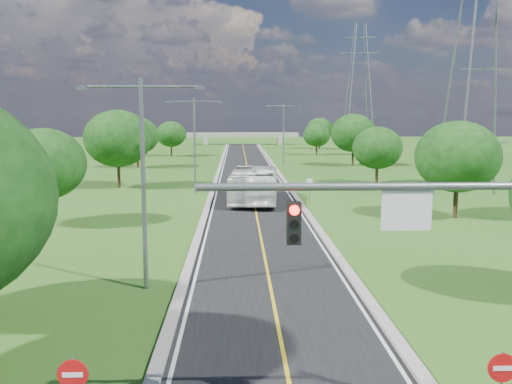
% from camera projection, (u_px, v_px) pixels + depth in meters
% --- Properties ---
extents(ground, '(260.00, 260.00, 0.00)m').
position_uv_depth(ground, '(249.00, 177.00, 75.21)').
color(ground, '#234A15').
rests_on(ground, ground).
extents(road, '(8.00, 150.00, 0.06)m').
position_uv_depth(road, '(248.00, 172.00, 81.15)').
color(road, black).
rests_on(road, ground).
extents(curb_left, '(0.50, 150.00, 0.22)m').
position_uv_depth(curb_left, '(218.00, 172.00, 80.99)').
color(curb_left, gray).
rests_on(curb_left, ground).
extents(curb_right, '(0.50, 150.00, 0.22)m').
position_uv_depth(curb_right, '(278.00, 172.00, 81.28)').
color(curb_right, gray).
rests_on(curb_right, ground).
extents(signal_mast, '(8.54, 0.33, 7.20)m').
position_uv_depth(signal_mast, '(448.00, 253.00, 14.27)').
color(signal_mast, slate).
rests_on(signal_mast, ground).
extents(do_not_enter_right, '(0.76, 0.11, 2.50)m').
position_uv_depth(do_not_enter_right, '(502.00, 380.00, 14.23)').
color(do_not_enter_right, slate).
rests_on(do_not_enter_right, ground).
extents(speed_limit_sign, '(0.55, 0.09, 2.40)m').
position_uv_depth(speed_limit_sign, '(309.00, 186.00, 53.37)').
color(speed_limit_sign, slate).
rests_on(speed_limit_sign, ground).
extents(overpass, '(30.00, 3.00, 3.20)m').
position_uv_depth(overpass, '(243.00, 136.00, 154.08)').
color(overpass, gray).
rests_on(overpass, ground).
extents(streetlight_near_left, '(5.90, 0.25, 10.00)m').
position_uv_depth(streetlight_near_left, '(143.00, 166.00, 26.67)').
color(streetlight_near_left, slate).
rests_on(streetlight_near_left, ground).
extents(streetlight_mid_left, '(5.90, 0.25, 10.00)m').
position_uv_depth(streetlight_mid_left, '(195.00, 137.00, 59.35)').
color(streetlight_mid_left, slate).
rests_on(streetlight_mid_left, ground).
extents(streetlight_far_right, '(5.90, 0.25, 10.00)m').
position_uv_depth(streetlight_far_right, '(284.00, 128.00, 92.42)').
color(streetlight_far_right, slate).
rests_on(streetlight_far_right, ground).
extents(power_tower_near, '(9.00, 6.40, 28.00)m').
position_uv_depth(power_tower_near, '(484.00, 54.00, 54.22)').
color(power_tower_near, slate).
rests_on(power_tower_near, ground).
extents(power_tower_far, '(9.00, 6.40, 28.00)m').
position_uv_depth(power_tower_far, '(359.00, 88.00, 128.61)').
color(power_tower_far, slate).
rests_on(power_tower_far, ground).
extents(tree_lb, '(6.30, 6.30, 7.33)m').
position_uv_depth(tree_lb, '(43.00, 164.00, 42.36)').
color(tree_lb, black).
rests_on(tree_lb, ground).
extents(tree_lc, '(7.56, 7.56, 8.79)m').
position_uv_depth(tree_lc, '(118.00, 139.00, 64.05)').
color(tree_lc, black).
rests_on(tree_lc, ground).
extents(tree_ld, '(6.72, 6.72, 7.82)m').
position_uv_depth(tree_ld, '(137.00, 136.00, 87.83)').
color(tree_ld, black).
rests_on(tree_ld, ground).
extents(tree_le, '(5.88, 5.88, 6.84)m').
position_uv_depth(tree_le, '(171.00, 134.00, 111.75)').
color(tree_le, black).
rests_on(tree_le, ground).
extents(tree_rb, '(6.72, 6.72, 7.82)m').
position_uv_depth(tree_rb, '(458.00, 157.00, 45.36)').
color(tree_rb, black).
rests_on(tree_rb, ground).
extents(tree_rc, '(5.88, 5.88, 6.84)m').
position_uv_depth(tree_rc, '(377.00, 148.00, 67.19)').
color(tree_rc, black).
rests_on(tree_rc, ground).
extents(tree_rd, '(7.14, 7.14, 8.30)m').
position_uv_depth(tree_rd, '(353.00, 133.00, 90.89)').
color(tree_rd, black).
rests_on(tree_rd, ground).
extents(tree_re, '(5.46, 5.46, 6.35)m').
position_uv_depth(tree_re, '(317.00, 135.00, 114.74)').
color(tree_re, black).
rests_on(tree_re, ground).
extents(tree_rf, '(6.30, 6.30, 7.33)m').
position_uv_depth(tree_rf, '(320.00, 129.00, 134.57)').
color(tree_rf, black).
rests_on(tree_rf, ground).
extents(bus_outbound, '(3.45, 11.35, 3.12)m').
position_uv_depth(bus_outbound, '(262.00, 186.00, 53.58)').
color(bus_outbound, white).
rests_on(bus_outbound, road).
extents(bus_inbound, '(3.35, 11.27, 3.10)m').
position_uv_depth(bus_inbound, '(245.00, 185.00, 54.12)').
color(bus_inbound, silver).
rests_on(bus_inbound, road).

